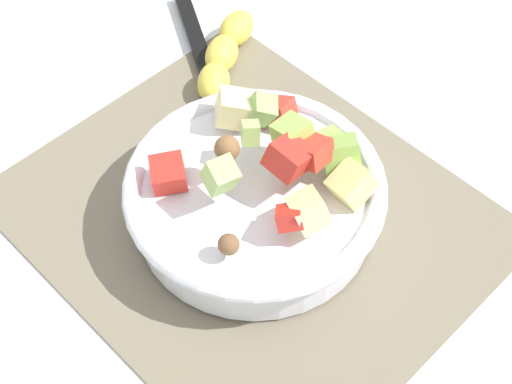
{
  "coord_description": "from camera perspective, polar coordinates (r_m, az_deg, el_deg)",
  "views": [
    {
      "loc": [
        0.32,
        -0.31,
        0.62
      ],
      "look_at": [
        0.01,
        0.0,
        0.04
      ],
      "focal_mm": 54.63,
      "sensor_mm": 36.0,
      "label": 1
    }
  ],
  "objects": [
    {
      "name": "ground_plane",
      "position": [
        0.77,
        -0.42,
        -1.83
      ],
      "size": [
        2.4,
        2.4,
        0.0
      ],
      "primitive_type": "plane",
      "color": "silver"
    },
    {
      "name": "banana_whole",
      "position": [
        0.9,
        -2.34,
        10.01
      ],
      "size": [
        0.11,
        0.14,
        0.04
      ],
      "color": "yellow",
      "rests_on": "ground_plane"
    },
    {
      "name": "placemat",
      "position": [
        0.77,
        -0.42,
        -1.7
      ],
      "size": [
        0.44,
        0.37,
        0.01
      ],
      "primitive_type": "cube",
      "color": "#756B56",
      "rests_on": "ground_plane"
    },
    {
      "name": "salad_bowl",
      "position": [
        0.73,
        0.11,
        -0.12
      ],
      "size": [
        0.25,
        0.25,
        0.11
      ],
      "color": "white",
      "rests_on": "placemat"
    },
    {
      "name": "serving_spoon",
      "position": [
        0.89,
        -3.58,
        8.85
      ],
      "size": [
        0.2,
        0.13,
        0.01
      ],
      "color": "black",
      "rests_on": "placemat"
    }
  ]
}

